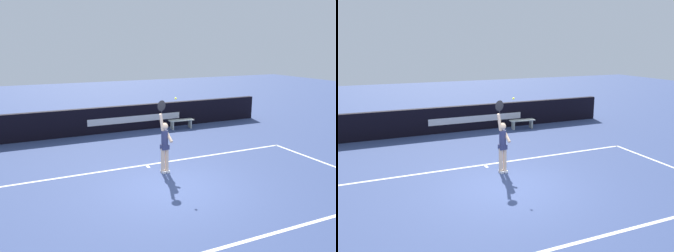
{
  "view_description": "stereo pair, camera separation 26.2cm",
  "coord_description": "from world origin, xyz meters",
  "views": [
    {
      "loc": [
        -4.04,
        -8.44,
        4.04
      ],
      "look_at": [
        0.42,
        1.27,
        1.53
      ],
      "focal_mm": 37.08,
      "sensor_mm": 36.0,
      "label": 1
    },
    {
      "loc": [
        -3.8,
        -8.54,
        4.04
      ],
      "look_at": [
        0.42,
        1.27,
        1.53
      ],
      "focal_mm": 37.08,
      "sensor_mm": 36.0,
      "label": 2
    }
  ],
  "objects": [
    {
      "name": "back_wall",
      "position": [
        0.0,
        7.18,
        0.61
      ],
      "size": [
        16.5,
        0.29,
        1.22
      ],
      "color": "black",
      "rests_on": "ground"
    },
    {
      "name": "court_lines",
      "position": [
        0.0,
        -0.47,
        0.0
      ],
      "size": [
        11.64,
        5.44,
        0.0
      ],
      "color": "white",
      "rests_on": "ground"
    },
    {
      "name": "courtside_bench_near",
      "position": [
        3.51,
        6.43,
        0.34
      ],
      "size": [
        1.27,
        0.45,
        0.45
      ],
      "color": "#B3B9AD",
      "rests_on": "ground"
    },
    {
      "name": "ground_plane",
      "position": [
        0.0,
        0.0,
        0.0
      ],
      "size": [
        60.0,
        60.0,
        0.0
      ],
      "primitive_type": "plane",
      "color": "#354574"
    },
    {
      "name": "tennis_player",
      "position": [
        0.3,
        1.26,
        0.98
      ],
      "size": [
        0.45,
        0.47,
        2.39
      ],
      "color": "beige",
      "rests_on": "ground"
    },
    {
      "name": "tennis_ball",
      "position": [
        0.53,
        0.95,
        2.45
      ],
      "size": [
        0.07,
        0.07,
        0.07
      ],
      "color": "#CCD92E"
    }
  ]
}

